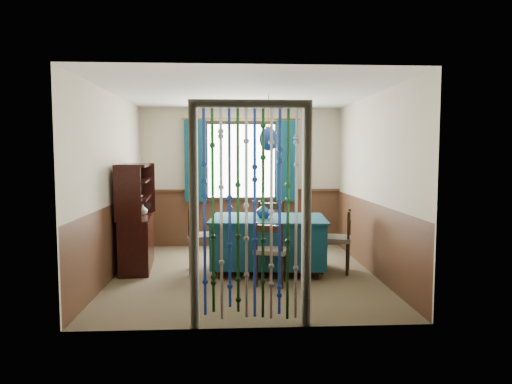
{
  "coord_description": "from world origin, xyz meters",
  "views": [
    {
      "loc": [
        -0.18,
        -6.27,
        1.67
      ],
      "look_at": [
        0.17,
        0.21,
        1.13
      ],
      "focal_mm": 32.0,
      "sensor_mm": 36.0,
      "label": 1
    }
  ],
  "objects": [
    {
      "name": "wainscot_right",
      "position": [
        1.79,
        0.0,
        0.5
      ],
      "size": [
        0.0,
        4.0,
        4.0
      ],
      "primitive_type": "plane",
      "rotation": [
        1.57,
        0.0,
        -1.57
      ],
      "color": "#4B2E1C",
      "rests_on": "ground"
    },
    {
      "name": "chair_far",
      "position": [
        0.45,
        0.81,
        0.49
      ],
      "size": [
        0.47,
        0.45,
        0.92
      ],
      "rotation": [
        0.0,
        0.0,
        3.11
      ],
      "color": "black",
      "rests_on": "floor"
    },
    {
      "name": "pendant_lamp",
      "position": [
        0.34,
        0.13,
        1.88
      ],
      "size": [
        0.26,
        0.26,
        0.78
      ],
      "color": "olive",
      "rests_on": "ceiling"
    },
    {
      "name": "chair_near",
      "position": [
        0.32,
        -0.56,
        0.44
      ],
      "size": [
        0.51,
        0.49,
        0.82
      ],
      "rotation": [
        0.0,
        0.0,
        -0.31
      ],
      "color": "black",
      "rests_on": "floor"
    },
    {
      "name": "vase_sideboard",
      "position": [
        -1.52,
        0.63,
        0.85
      ],
      "size": [
        0.21,
        0.21,
        0.17
      ],
      "primitive_type": "imported",
      "rotation": [
        0.0,
        0.0,
        0.44
      ],
      "color": "beige",
      "rests_on": "sideboard"
    },
    {
      "name": "wall_right",
      "position": [
        1.8,
        0.0,
        1.25
      ],
      "size": [
        0.0,
        4.0,
        4.0
      ],
      "primitive_type": "plane",
      "rotation": [
        1.57,
        0.0,
        -1.57
      ],
      "color": "beige",
      "rests_on": "ground"
    },
    {
      "name": "dining_table",
      "position": [
        0.34,
        0.13,
        0.45
      ],
      "size": [
        1.7,
        1.25,
        0.78
      ],
      "rotation": [
        0.0,
        0.0,
        -0.08
      ],
      "color": "#0D3645",
      "rests_on": "floor"
    },
    {
      "name": "window",
      "position": [
        0.0,
        1.95,
        1.55
      ],
      "size": [
        1.32,
        0.12,
        1.42
      ],
      "primitive_type": "cube",
      "color": "black",
      "rests_on": "wall_back"
    },
    {
      "name": "chair_left",
      "position": [
        -0.62,
        0.2,
        0.49
      ],
      "size": [
        0.46,
        0.48,
        0.92
      ],
      "rotation": [
        0.0,
        0.0,
        -1.51
      ],
      "color": "black",
      "rests_on": "floor"
    },
    {
      "name": "wall_front",
      "position": [
        0.0,
        -2.0,
        1.25
      ],
      "size": [
        3.6,
        0.0,
        3.6
      ],
      "primitive_type": "plane",
      "rotation": [
        -1.57,
        0.0,
        0.0
      ],
      "color": "beige",
      "rests_on": "ground"
    },
    {
      "name": "vase_table",
      "position": [
        0.27,
        0.08,
        0.87
      ],
      "size": [
        0.19,
        0.19,
        0.19
      ],
      "primitive_type": "imported",
      "rotation": [
        0.0,
        0.0,
        -0.02
      ],
      "color": "navy",
      "rests_on": "dining_table"
    },
    {
      "name": "wall_back",
      "position": [
        0.0,
        2.0,
        1.25
      ],
      "size": [
        3.6,
        0.0,
        3.6
      ],
      "primitive_type": "plane",
      "rotation": [
        1.57,
        0.0,
        0.0
      ],
      "color": "beige",
      "rests_on": "ground"
    },
    {
      "name": "doorway",
      "position": [
        0.0,
        -1.94,
        1.05
      ],
      "size": [
        1.16,
        0.12,
        2.18
      ],
      "primitive_type": null,
      "color": "silver",
      "rests_on": "ground"
    },
    {
      "name": "chair_right",
      "position": [
        1.32,
        0.04,
        0.47
      ],
      "size": [
        0.53,
        0.54,
        0.89
      ],
      "rotation": [
        0.0,
        0.0,
        1.28
      ],
      "color": "black",
      "rests_on": "floor"
    },
    {
      "name": "floor",
      "position": [
        0.0,
        0.0,
        0.0
      ],
      "size": [
        4.0,
        4.0,
        0.0
      ],
      "primitive_type": "plane",
      "color": "brown",
      "rests_on": "ground"
    },
    {
      "name": "wall_left",
      "position": [
        -1.8,
        0.0,
        1.25
      ],
      "size": [
        0.0,
        4.0,
        4.0
      ],
      "primitive_type": "plane",
      "rotation": [
        1.57,
        0.0,
        1.57
      ],
      "color": "beige",
      "rests_on": "ground"
    },
    {
      "name": "sideboard",
      "position": [
        -1.58,
        0.41,
        0.55
      ],
      "size": [
        0.52,
        1.21,
        1.53
      ],
      "rotation": [
        0.0,
        0.0,
        0.1
      ],
      "color": "black",
      "rests_on": "floor"
    },
    {
      "name": "wainscot_back",
      "position": [
        0.0,
        1.99,
        0.5
      ],
      "size": [
        3.6,
        0.0,
        3.6
      ],
      "primitive_type": "plane",
      "rotation": [
        1.57,
        0.0,
        0.0
      ],
      "color": "#4B2E1C",
      "rests_on": "ground"
    },
    {
      "name": "bowl_shelf",
      "position": [
        -1.52,
        0.14,
        1.08
      ],
      "size": [
        0.22,
        0.22,
        0.05
      ],
      "primitive_type": "imported",
      "rotation": [
        0.0,
        0.0,
        -0.07
      ],
      "color": "beige",
      "rests_on": "sideboard"
    },
    {
      "name": "wainscot_left",
      "position": [
        -1.79,
        0.0,
        0.5
      ],
      "size": [
        0.0,
        4.0,
        4.0
      ],
      "primitive_type": "plane",
      "rotation": [
        1.57,
        0.0,
        1.57
      ],
      "color": "#4B2E1C",
      "rests_on": "ground"
    },
    {
      "name": "wainscot_front",
      "position": [
        0.0,
        -1.99,
        0.5
      ],
      "size": [
        3.6,
        0.0,
        3.6
      ],
      "primitive_type": "plane",
      "rotation": [
        -1.57,
        0.0,
        0.0
      ],
      "color": "#4B2E1C",
      "rests_on": "ground"
    },
    {
      "name": "ceiling",
      "position": [
        0.0,
        0.0,
        2.5
      ],
      "size": [
        4.0,
        4.0,
        0.0
      ],
      "primitive_type": "plane",
      "rotation": [
        3.14,
        0.0,
        0.0
      ],
      "color": "silver",
      "rests_on": "ground"
    }
  ]
}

